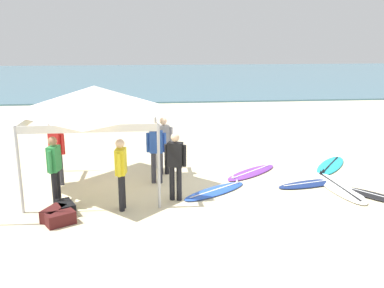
% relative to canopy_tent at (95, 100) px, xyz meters
% --- Properties ---
extents(ground_plane, '(80.00, 80.00, 0.00)m').
position_rel_canopy_tent_xyz_m(ground_plane, '(2.24, -0.26, -2.39)').
color(ground_plane, beige).
extents(sea, '(80.00, 36.00, 0.10)m').
position_rel_canopy_tent_xyz_m(sea, '(2.24, 32.83, -2.34)').
color(sea, teal).
rests_on(sea, ground).
extents(canopy_tent, '(3.27, 3.27, 2.75)m').
position_rel_canopy_tent_xyz_m(canopy_tent, '(0.00, 0.00, 0.00)').
color(canopy_tent, '#B7B7BC').
rests_on(canopy_tent, ground).
extents(surfboard_purple, '(2.01, 1.81, 0.19)m').
position_rel_canopy_tent_xyz_m(surfboard_purple, '(4.37, 0.74, -2.35)').
color(surfboard_purple, purple).
rests_on(surfboard_purple, ground).
extents(surfboard_navy, '(2.05, 0.99, 0.19)m').
position_rel_canopy_tent_xyz_m(surfboard_navy, '(5.77, -0.42, -2.35)').
color(surfboard_navy, navy).
rests_on(surfboard_navy, ground).
extents(surfboard_cyan, '(1.86, 2.20, 0.19)m').
position_rel_canopy_tent_xyz_m(surfboard_cyan, '(7.03, 1.18, -2.35)').
color(surfboard_cyan, '#23B2CC').
rests_on(surfboard_cyan, ground).
extents(surfboard_blue, '(2.00, 1.64, 0.19)m').
position_rel_canopy_tent_xyz_m(surfboard_blue, '(3.06, -0.71, -2.35)').
color(surfboard_blue, blue).
rests_on(surfboard_blue, ground).
extents(surfboard_black, '(1.50, 1.75, 0.19)m').
position_rel_canopy_tent_xyz_m(surfboard_black, '(7.04, -1.48, -2.35)').
color(surfboard_black, black).
rests_on(surfboard_black, ground).
extents(surfboard_white, '(0.86, 2.62, 0.19)m').
position_rel_canopy_tent_xyz_m(surfboard_white, '(6.41, -0.75, -2.35)').
color(surfboard_white, white).
rests_on(surfboard_white, ground).
extents(person_black, '(0.53, 0.32, 1.71)m').
position_rel_canopy_tent_xyz_m(person_black, '(1.99, -1.14, -1.40)').
color(person_black, black).
rests_on(person_black, ground).
extents(person_blue, '(0.55, 0.26, 1.71)m').
position_rel_canopy_tent_xyz_m(person_blue, '(1.56, 0.20, -1.40)').
color(person_blue, '#383842').
rests_on(person_blue, ground).
extents(person_grey, '(0.55, 0.22, 1.71)m').
position_rel_canopy_tent_xyz_m(person_grey, '(1.78, 0.97, -1.40)').
color(person_grey, black).
rests_on(person_grey, ground).
extents(person_yellow, '(0.26, 0.55, 1.71)m').
position_rel_canopy_tent_xyz_m(person_yellow, '(0.70, -1.61, -1.40)').
color(person_yellow, black).
rests_on(person_yellow, ground).
extents(person_green, '(0.28, 0.54, 1.71)m').
position_rel_canopy_tent_xyz_m(person_green, '(-0.88, -1.21, -1.40)').
color(person_green, black).
rests_on(person_green, ground).
extents(person_red, '(0.49, 0.37, 1.71)m').
position_rel_canopy_tent_xyz_m(person_red, '(-1.13, 0.35, -1.40)').
color(person_red, '#383842').
rests_on(person_red, ground).
extents(gear_bag_near_tent, '(0.54, 0.68, 0.28)m').
position_rel_canopy_tent_xyz_m(gear_bag_near_tent, '(-0.58, -1.73, -2.25)').
color(gear_bag_near_tent, black).
rests_on(gear_bag_near_tent, ground).
extents(gear_bag_by_pole, '(0.68, 0.58, 0.28)m').
position_rel_canopy_tent_xyz_m(gear_bag_by_pole, '(-0.59, -2.32, -2.25)').
color(gear_bag_by_pole, '#4C1919').
rests_on(gear_bag_by_pole, ground).
extents(gear_bag_on_sand, '(0.54, 0.68, 0.28)m').
position_rel_canopy_tent_xyz_m(gear_bag_on_sand, '(-0.79, -2.05, -2.25)').
color(gear_bag_on_sand, '#4C1919').
rests_on(gear_bag_on_sand, ground).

